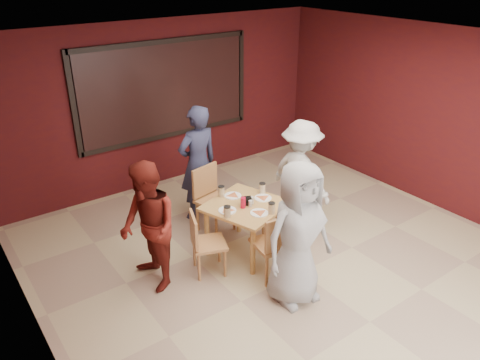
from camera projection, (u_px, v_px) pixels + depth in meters
floor at (301, 272)px, 6.03m from camera, size 7.00×7.00×0.00m
window_blinds at (166, 90)px, 7.83m from camera, size 3.00×0.02×1.50m
dining_table at (246, 210)px, 6.19m from camera, size 1.17×1.17×0.88m
chair_front at (276, 242)px, 5.70m from camera, size 0.52×0.52×0.93m
chair_back at (211, 195)px, 6.77m from camera, size 0.56×0.56×0.97m
chair_left at (203, 240)px, 5.83m from camera, size 0.53×0.53×0.85m
chair_right at (287, 203)px, 6.60m from camera, size 0.48×0.48×0.94m
diner_front at (298, 234)px, 5.22m from camera, size 0.89×0.60×1.75m
diner_back at (198, 164)px, 6.94m from camera, size 0.67×0.45×1.79m
diner_left at (149, 227)px, 5.48m from camera, size 0.65×0.82×1.62m
diner_right at (301, 174)px, 6.81m from camera, size 0.66×1.08×1.62m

